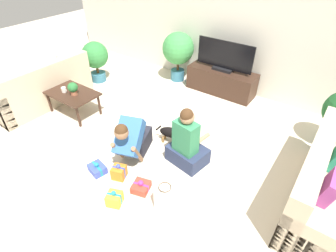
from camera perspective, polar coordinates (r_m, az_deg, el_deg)
ground_plane at (r=4.01m, az=-5.62°, el=-5.16°), size 16.00×16.00×0.00m
wall_back at (r=5.41m, az=13.13°, el=21.15°), size 8.40×0.06×2.60m
sofa_left at (r=5.51m, az=-25.91°, el=7.24°), size 0.84×1.81×0.82m
sofa_right at (r=3.60m, az=32.09°, el=-11.62°), size 0.84×1.81×0.82m
coffee_table at (r=4.90m, az=-20.17°, el=6.41°), size 0.92×0.58×0.42m
tv_console at (r=5.46m, az=11.51°, el=9.54°), size 1.36×0.48×0.48m
tv at (r=5.27m, az=12.16°, el=14.31°), size 1.13×0.20×0.57m
potted_plant_back_left at (r=5.70m, az=2.22°, el=16.16°), size 0.66×0.66×1.04m
potted_plant_corner_left at (r=5.91m, az=-15.53°, el=14.20°), size 0.55×0.55×0.86m
person_kneeling at (r=3.69m, az=-7.72°, el=-2.73°), size 0.56×0.84×0.78m
person_sitting at (r=3.59m, az=4.16°, el=-3.97°), size 0.58×0.53×0.91m
dog at (r=3.99m, az=1.42°, el=-1.56°), size 0.55×0.25×0.30m
gift_box_a at (r=3.43m, az=-5.90°, el=-13.01°), size 0.26×0.27×0.16m
gift_box_b at (r=3.59m, az=-10.63°, el=-9.83°), size 0.22×0.22×0.23m
gift_box_c at (r=3.32m, az=-11.57°, el=-15.22°), size 0.22×0.22×0.21m
gift_box_d at (r=3.75m, az=-15.14°, el=-8.95°), size 0.27×0.23×0.16m
gift_bag_a at (r=3.13m, az=-0.67°, el=-15.49°), size 0.25×0.17×0.39m
mug at (r=4.91m, az=-21.71°, el=7.34°), size 0.12×0.08×0.09m
tabletop_plant at (r=4.74m, az=-20.01°, el=7.75°), size 0.17×0.17×0.22m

